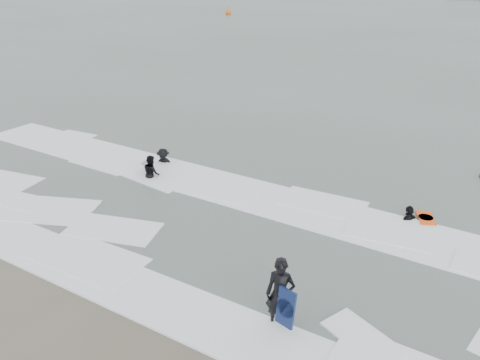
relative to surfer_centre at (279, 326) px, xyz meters
The scene contains 8 objects.
ground 4.05m from the surfer_centre, behind, with size 320.00×320.00×0.00m, color brown.
surfer_centre is the anchor object (origin of this frame).
surfer_wading 9.88m from the surfer_centre, 149.40° to the left, with size 0.76×0.59×1.55m, color black.
surfer_breaker 11.15m from the surfer_centre, 144.58° to the left, with size 1.02×0.58×1.57m, color black.
surfer_right_near 7.16m from the surfer_centre, 78.61° to the left, with size 0.99×0.41×1.69m, color black.
surf_foam 5.30m from the surfer_centre, 139.60° to the left, with size 30.03×9.06×0.09m.
bodyboards 4.75m from the surfer_centre, 118.74° to the left, with size 11.73×8.20×1.25m.
buoy 80.89m from the surfer_centre, 123.84° to the left, with size 1.00×1.00×1.65m.
Camera 1 is at (7.90, -7.81, 7.97)m, focal length 35.00 mm.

